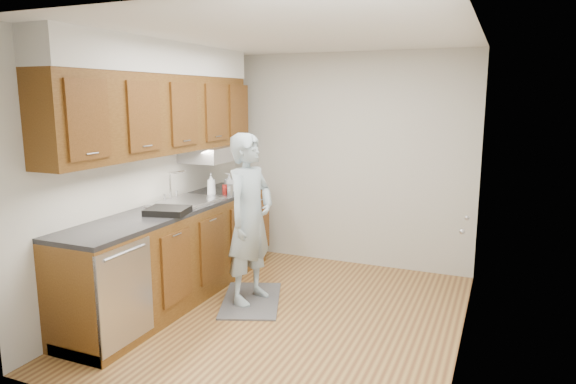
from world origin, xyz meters
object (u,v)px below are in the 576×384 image
object	(u,v)px
person	(250,208)
dish_rack	(168,211)
soap_bottle_b	(229,182)
steel_can	(230,190)
soap_bottle_a	(211,185)
soda_can	(225,190)

from	to	relation	value
person	dish_rack	bearing A→B (deg)	139.97
person	soap_bottle_b	distance (m)	0.96
soap_bottle_b	steel_can	world-z (taller)	soap_bottle_b
soap_bottle_a	soda_can	bearing A→B (deg)	49.88
soap_bottle_a	soda_can	distance (m)	0.17
person	steel_can	size ratio (longest dim) A/B	15.78
person	steel_can	distance (m)	0.69
person	dish_rack	distance (m)	0.77
person	soap_bottle_b	world-z (taller)	person
soap_bottle_a	soap_bottle_b	size ratio (longest dim) A/B	1.20
soda_can	dish_rack	xyz separation A→B (m)	(-0.01, -1.02, -0.03)
person	soap_bottle_b	size ratio (longest dim) A/B	9.03
soda_can	dish_rack	distance (m)	1.02
soda_can	steel_can	size ratio (longest dim) A/B	0.94
dish_rack	steel_can	bearing A→B (deg)	71.49
soap_bottle_a	steel_can	size ratio (longest dim) A/B	2.09
soap_bottle_b	steel_can	distance (m)	0.27
person	soda_can	world-z (taller)	person
soap_bottle_a	steel_can	world-z (taller)	soap_bottle_a
person	soap_bottle_b	xyz separation A→B (m)	(-0.63, 0.72, 0.10)
soap_bottle_b	soda_can	xyz separation A→B (m)	(0.06, -0.20, -0.05)
soda_can	soap_bottle_a	bearing A→B (deg)	-130.12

